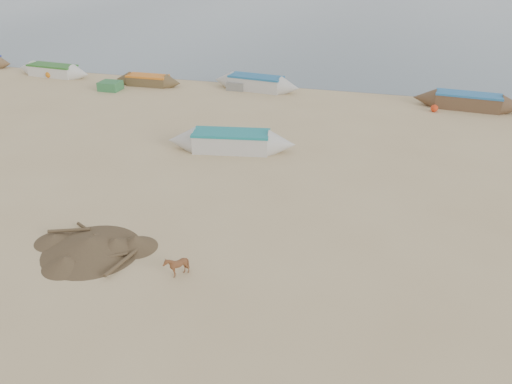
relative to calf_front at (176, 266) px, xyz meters
The scene contains 6 objects.
ground 1.48m from the calf_front, 13.06° to the left, with size 140.00×140.00×0.00m, color tan.
calf_front is the anchor object (origin of this frame).
near_canoe 10.32m from the calf_front, 98.21° to the left, with size 6.35×1.38×0.99m, color beige, non-canonical shape.
debris_pile 3.39m from the calf_front, behind, with size 3.34×3.34×0.52m, color brown.
waterline_canoes 20.96m from the calf_front, 89.64° to the left, with size 62.06×3.10×0.99m.
beach_clutter 20.25m from the calf_front, 74.48° to the left, with size 42.19×3.64×0.64m.
Camera 1 is at (4.34, -11.96, 9.53)m, focal length 35.00 mm.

